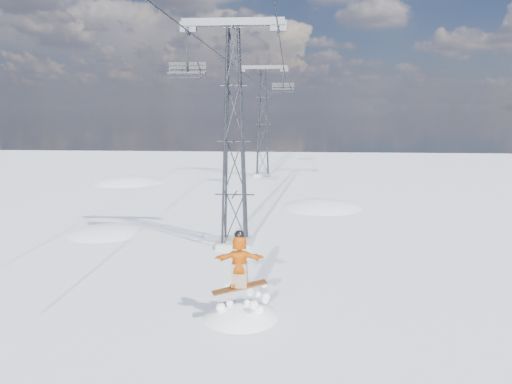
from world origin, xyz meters
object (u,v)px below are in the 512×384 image
snowboarder_jump (241,358)px  lift_chair_near (187,69)px  lift_tower_near (234,142)px  lift_tower_far (263,124)px

snowboarder_jump → lift_chair_near: 13.55m
lift_tower_near → lift_chair_near: lift_tower_near is taller
snowboarder_jump → lift_chair_near: size_ratio=3.12×
lift_tower_far → lift_chair_near: (-2.20, -25.54, 3.56)m
lift_tower_near → snowboarder_jump: bearing=-81.9°
lift_tower_far → lift_chair_near: bearing=-94.9°
lift_tower_far → lift_tower_near: bearing=-90.0°
lift_tower_near → lift_chair_near: 4.22m
snowboarder_jump → lift_tower_far: bearing=92.0°
snowboarder_jump → lift_chair_near: bearing=113.7°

